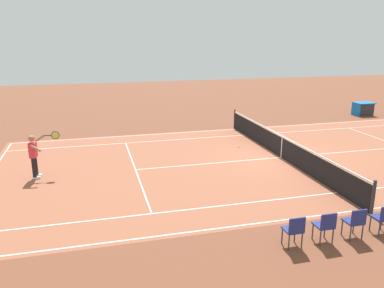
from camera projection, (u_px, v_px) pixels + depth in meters
name	position (u px, v px, depth m)	size (l,w,h in m)	color
ground_plane	(281.00, 157.00, 17.17)	(60.00, 60.00, 0.00)	brown
court_slab	(281.00, 157.00, 17.17)	(24.20, 11.40, 0.00)	#935138
court_line_markings	(281.00, 157.00, 17.17)	(23.85, 11.05, 0.01)	white
tennis_net	(282.00, 147.00, 17.04)	(0.10, 11.70, 1.08)	#2D2D33
tennis_player_near	(34.00, 154.00, 14.51)	(1.10, 0.78, 1.70)	black
tennis_ball	(239.00, 147.00, 18.68)	(0.07, 0.07, 0.07)	#CCE01E
spectator_chair_4	(384.00, 217.00, 10.42)	(0.44, 0.44, 0.88)	#38383D
spectator_chair_5	(355.00, 221.00, 10.20)	(0.44, 0.44, 0.88)	#38383D
spectator_chair_6	(325.00, 225.00, 9.99)	(0.44, 0.44, 0.88)	#38383D
spectator_chair_7	(294.00, 229.00, 9.77)	(0.44, 0.44, 0.88)	#38383D
equipment_cart_tarped	(363.00, 109.00, 26.06)	(1.25, 0.84, 0.85)	#2D2D33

